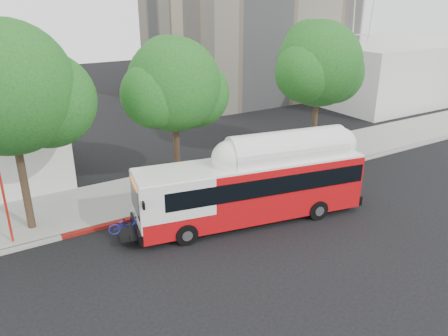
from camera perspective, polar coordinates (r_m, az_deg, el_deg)
The scene contains 10 objects.
ground at distance 21.23m, azimuth 3.60°, elevation -8.06°, with size 120.00×120.00×0.00m, color black.
sidewalk at distance 26.21m, azimuth -4.48°, elevation -1.88°, with size 60.00×5.00×0.15m, color gray.
curb_strip at distance 24.12m, azimuth -1.67°, elevation -3.99°, with size 60.00×0.30×0.15m, color gray.
red_curb_segment at distance 22.95m, azimuth -8.23°, elevation -5.62°, with size 10.00×0.32×0.16m, color maroon.
street_tree_left at distance 21.09m, azimuth -25.15°, elevation 8.97°, with size 6.67×5.80×9.74m.
street_tree_mid at distance 23.84m, azimuth -5.70°, elevation 10.41°, with size 5.75×5.00×8.62m.
street_tree_right at distance 29.32m, azimuth 12.85°, elevation 12.77°, with size 6.21×5.40×9.18m.
horizon_block at distance 51.71m, azimuth 21.67°, elevation 11.79°, with size 20.00×12.00×6.00m, color silver.
transit_bus at distance 21.42m, azimuth 3.77°, elevation -2.77°, with size 12.26×4.46×3.57m.
signal_pole at distance 21.36m, azimuth -26.65°, elevation -4.22°, with size 0.11×0.37×3.94m.
Camera 1 is at (-10.66, -15.06, 10.49)m, focal length 35.00 mm.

